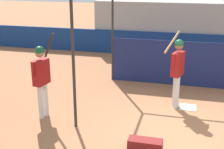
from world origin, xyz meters
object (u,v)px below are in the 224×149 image
player_batter (177,66)px  player_waiting (41,75)px  equipment_bag (145,146)px  baseball (174,92)px

player_batter → player_waiting: size_ratio=0.93×
equipment_bag → baseball: 3.50m
player_batter → baseball: (-0.07, 1.00, -1.11)m
player_waiting → baseball: size_ratio=28.85×
player_waiting → baseball: (3.12, 2.48, -1.09)m
player_waiting → equipment_bag: size_ratio=3.05×
player_batter → equipment_bag: bearing=-173.4°
player_waiting → equipment_bag: player_waiting is taller
equipment_bag → player_batter: bearing=79.7°
player_batter → equipment_bag: player_batter is taller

